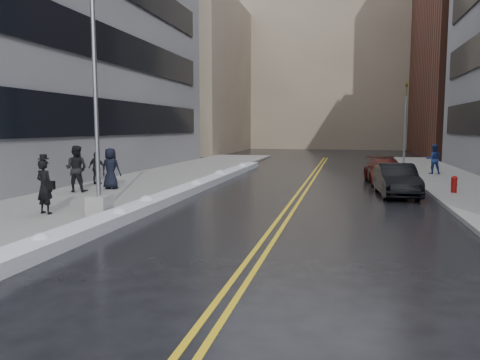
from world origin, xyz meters
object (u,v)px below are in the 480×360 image
Objects in this scene: fire_hydrant at (454,183)px; car_maroon at (385,171)px; pedestrian_c at (111,169)px; pedestrian_fedora at (45,187)px; pedestrian_d at (97,168)px; pedestrian_east at (433,159)px; lamppost at (97,140)px; pedestrian_b at (76,169)px; car_black at (396,180)px; traffic_signal at (405,121)px.

car_maroon is at bearing 120.58° from fire_hydrant.
pedestrian_fedora is at bearing 98.92° from pedestrian_c.
fire_hydrant is 16.54m from pedestrian_d.
pedestrian_east reaches higher than car_maroon.
pedestrian_east is (15.58, 10.77, -0.05)m from pedestrian_c.
pedestrian_east reaches higher than fire_hydrant.
pedestrian_c reaches higher than fire_hydrant.
lamppost is 4.73× the size of pedestrian_d.
pedestrian_b reaches higher than car_black.
lamppost is 4.30× the size of pedestrian_fedora.
pedestrian_b is (-3.67, 4.60, -1.37)m from lamppost.
pedestrian_b is at bearing -172.53° from car_black.
car_black is 4.91m from car_maroon.
traffic_signal reaches higher than car_maroon.
pedestrian_b is 1.08× the size of pedestrian_c.
car_maroon is (11.50, 12.62, -0.37)m from pedestrian_fedora.
fire_hydrant is 0.12× the size of traffic_signal.
pedestrian_c is 12.66m from car_black.
fire_hydrant is 14.30m from traffic_signal.
car_black is at bearing -132.90° from pedestrian_fedora.
pedestrian_east is 0.39× the size of car_maroon.
pedestrian_fedora is 1.10× the size of pedestrian_d.
lamppost is at bearing -147.34° from car_black.
fire_hydrant is 0.41× the size of pedestrian_fedora.
pedestrian_east reaches higher than car_black.
traffic_signal is at bearing 92.05° from fire_hydrant.
traffic_signal is at bearing 74.17° from car_maroon.
pedestrian_fedora is 6.19m from pedestrian_c.
pedestrian_fedora is (-14.04, -8.31, 0.49)m from fire_hydrant.
car_black is at bearing -92.59° from car_maroon.
pedestrian_c is 1.05× the size of pedestrian_east.
pedestrian_c is (0.99, 1.21, -0.08)m from pedestrian_b.
car_black is at bearing -166.19° from fire_hydrant.
fire_hydrant is at bearing 33.04° from lamppost.
pedestrian_fedora is 17.08m from car_maroon.
pedestrian_fedora is at bearing 106.16° from pedestrian_b.
pedestrian_b is 1.14× the size of pedestrian_east.
pedestrian_fedora is 0.39× the size of car_maroon.
traffic_signal is (11.80, 22.00, 0.87)m from lamppost.
pedestrian_c reaches higher than pedestrian_east.
lamppost is at bearing -156.38° from pedestrian_fedora.
pedestrian_fedora is 0.88× the size of pedestrian_b.
car_black is (11.61, 7.71, -0.34)m from pedestrian_fedora.
car_black is at bearing -97.55° from traffic_signal.
traffic_signal is 21.85m from pedestrian_c.
fire_hydrant is 0.41× the size of pedestrian_east.
pedestrian_fedora is at bearing -149.38° from fire_hydrant.
pedestrian_fedora reaches higher than car_maroon.
pedestrian_d is at bearing 25.87° from pedestrian_east.
pedestrian_c is at bearing -156.31° from car_maroon.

